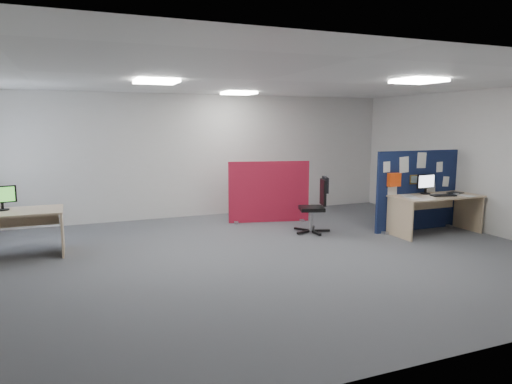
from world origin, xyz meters
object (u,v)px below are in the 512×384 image
object	(u,v)px
monitor_main	(426,183)
office_chair	(317,202)
navy_divider	(416,190)
monitor_second	(2,197)
red_divider	(269,192)
main_desk	(434,204)
second_desk	(8,222)

from	to	relation	value
monitor_main	office_chair	distance (m)	2.11
monitor_main	office_chair	world-z (taller)	monitor_main
navy_divider	monitor_second	world-z (taller)	navy_divider
monitor_main	red_divider	size ratio (longest dim) A/B	0.26
main_desk	second_desk	bearing A→B (deg)	170.40
navy_divider	monitor_main	size ratio (longest dim) A/B	4.34
navy_divider	second_desk	bearing A→B (deg)	173.03
monitor_second	office_chair	bearing A→B (deg)	-14.97
main_desk	red_divider	world-z (taller)	red_divider
main_desk	office_chair	xyz separation A→B (m)	(-2.02, 0.86, 0.04)
second_desk	monitor_second	world-z (taller)	monitor_second
red_divider	main_desk	bearing A→B (deg)	-26.89
navy_divider	office_chair	world-z (taller)	navy_divider
navy_divider	monitor_main	xyz separation A→B (m)	(0.06, -0.18, 0.16)
main_desk	monitor_main	bearing A→B (deg)	108.25
second_desk	monitor_second	size ratio (longest dim) A/B	3.80
monitor_main	red_divider	world-z (taller)	red_divider
monitor_main	monitor_second	distance (m)	7.36
monitor_main	second_desk	world-z (taller)	monitor_main
navy_divider	office_chair	size ratio (longest dim) A/B	1.79
main_desk	red_divider	distance (m)	3.25
main_desk	office_chair	size ratio (longest dim) A/B	1.62
main_desk	office_chair	world-z (taller)	office_chair
red_divider	office_chair	distance (m)	1.31
red_divider	office_chair	world-z (taller)	red_divider
main_desk	monitor_second	world-z (taller)	monitor_second
main_desk	second_desk	size ratio (longest dim) A/B	1.07
red_divider	monitor_second	bearing A→B (deg)	-157.93
navy_divider	office_chair	xyz separation A→B (m)	(-1.90, 0.51, -0.18)
second_desk	office_chair	bearing A→B (deg)	-4.00
navy_divider	main_desk	size ratio (longest dim) A/B	1.10
second_desk	monitor_second	distance (m)	0.41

